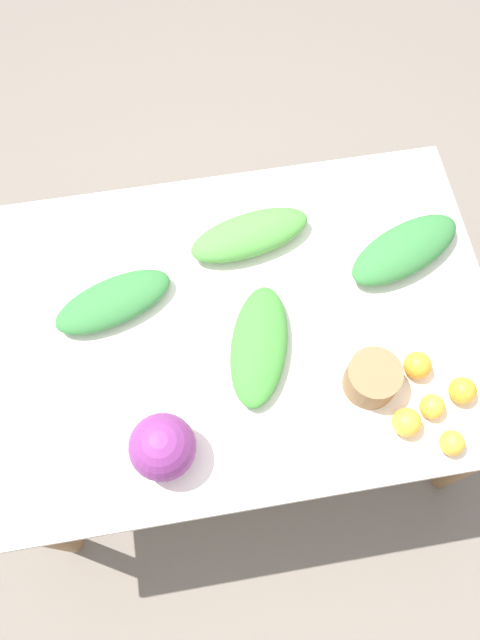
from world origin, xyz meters
TOP-DOWN VIEW (x-y plane):
  - ground_plane at (0.00, 0.00)m, footprint 8.00×8.00m
  - dining_table at (0.00, 0.00)m, footprint 1.47×1.03m
  - cabbage_purple at (0.25, 0.34)m, footprint 0.17×0.17m
  - paper_bag at (-0.32, 0.24)m, footprint 0.15×0.15m
  - greens_bunch_dandelion at (0.35, -0.11)m, footprint 0.38×0.24m
  - greens_bunch_beet_tops at (-0.04, 0.09)m, footprint 0.25×0.39m
  - greens_bunch_kale at (-0.52, -0.13)m, footprint 0.40×0.29m
  - greens_bunch_scallion at (-0.07, -0.26)m, footprint 0.39×0.21m
  - orange_1 at (-0.55, 0.31)m, footprint 0.07×0.07m
  - orange_2 at (-0.46, 0.34)m, footprint 0.07×0.07m
  - orange_3 at (-0.38, 0.37)m, footprint 0.08×0.08m
  - orange_4 at (-0.49, 0.44)m, footprint 0.07×0.07m
  - orange_5 at (-0.45, 0.22)m, footprint 0.08×0.08m

SIDE VIEW (x-z plane):
  - ground_plane at x=0.00m, z-range 0.00..0.00m
  - dining_table at x=0.00m, z-range 0.28..1.00m
  - orange_4 at x=-0.49m, z-range 0.72..0.79m
  - orange_2 at x=-0.46m, z-range 0.72..0.79m
  - greens_bunch_beet_tops at x=-0.04m, z-range 0.72..0.79m
  - greens_bunch_dandelion at x=0.35m, z-range 0.72..0.79m
  - orange_1 at x=-0.55m, z-range 0.72..0.79m
  - orange_5 at x=-0.45m, z-range 0.72..0.79m
  - orange_3 at x=-0.38m, z-range 0.72..0.80m
  - greens_bunch_scallion at x=-0.07m, z-range 0.72..0.80m
  - greens_bunch_kale at x=-0.52m, z-range 0.72..0.80m
  - paper_bag at x=-0.32m, z-range 0.72..0.82m
  - cabbage_purple at x=0.25m, z-range 0.72..0.89m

